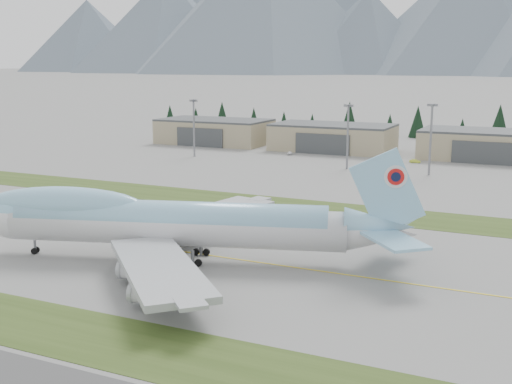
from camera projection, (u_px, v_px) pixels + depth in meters
The scene contains 12 objects.
ground at pixel (161, 249), 123.08m from camera, with size 7000.00×7000.00×0.00m, color slate.
grass_strip_near at pixel (10, 319), 89.30m from camera, with size 400.00×14.00×0.08m, color #314518.
grass_strip_far at pixel (259, 203), 163.07m from camera, with size 400.00×18.00×0.08m, color #314518.
taxiway_line_main at pixel (161, 249), 123.08m from camera, with size 400.00×0.40×0.02m, color yellow.
boeing_747_freighter at pixel (171, 222), 114.85m from camera, with size 80.28×66.53×21.20m.
hangar_left at pixel (214, 131), 284.22m from camera, with size 48.00×26.60×10.80m.
hangar_center at pixel (333, 137), 261.45m from camera, with size 48.00×26.60×10.80m.
hangar_right at pixel (488, 145), 236.62m from camera, with size 48.00×26.60×10.80m.
floodlight_masts at pixel (394, 125), 208.17m from camera, with size 157.84×7.68×22.58m.
service_vehicle_a at pixel (290, 155), 249.82m from camera, with size 1.60×3.97×1.35m, color white.
service_vehicle_b at pixel (415, 163), 229.32m from camera, with size 1.37×3.90×1.29m, color #BCCF33.
conifer_belt at pixel (422, 123), 307.04m from camera, with size 275.26×14.08×16.79m.
Camera 1 is at (66.59, -99.74, 34.90)m, focal length 45.00 mm.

